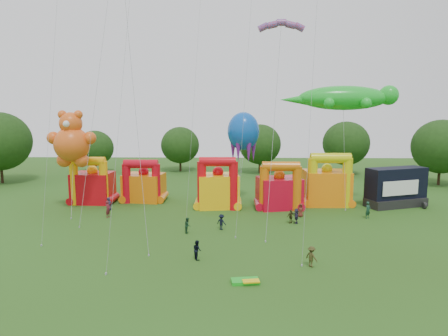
{
  "coord_description": "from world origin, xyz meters",
  "views": [
    {
      "loc": [
        2.66,
        -23.61,
        12.35
      ],
      "look_at": [
        1.67,
        18.0,
        6.28
      ],
      "focal_mm": 32.0,
      "sensor_mm": 36.0,
      "label": 1
    }
  ],
  "objects_px": {
    "octopus_kite": "(243,144)",
    "spectator_4": "(291,216)",
    "bouncy_castle_2": "(218,188)",
    "gecko_kite": "(344,101)",
    "stage_trailer": "(396,188)",
    "teddy_bear_kite": "(72,152)",
    "spectator_0": "(109,204)",
    "bouncy_castle_0": "(92,185)"
  },
  "relations": [
    {
      "from": "octopus_kite",
      "to": "spectator_4",
      "type": "distance_m",
      "value": 13.84
    },
    {
      "from": "bouncy_castle_2",
      "to": "gecko_kite",
      "type": "height_order",
      "value": "gecko_kite"
    },
    {
      "from": "stage_trailer",
      "to": "octopus_kite",
      "type": "xyz_separation_m",
      "value": [
        -19.75,
        2.47,
        5.35
      ]
    },
    {
      "from": "gecko_kite",
      "to": "teddy_bear_kite",
      "type": "bearing_deg",
      "value": -173.3
    },
    {
      "from": "stage_trailer",
      "to": "teddy_bear_kite",
      "type": "bearing_deg",
      "value": -174.99
    },
    {
      "from": "teddy_bear_kite",
      "to": "gecko_kite",
      "type": "height_order",
      "value": "gecko_kite"
    },
    {
      "from": "spectator_4",
      "to": "spectator_0",
      "type": "bearing_deg",
      "value": -42.04
    },
    {
      "from": "bouncy_castle_2",
      "to": "spectator_4",
      "type": "distance_m",
      "value": 11.03
    },
    {
      "from": "stage_trailer",
      "to": "spectator_0",
      "type": "distance_m",
      "value": 36.61
    },
    {
      "from": "spectator_0",
      "to": "spectator_4",
      "type": "xyz_separation_m",
      "value": [
        21.8,
        -5.27,
        -0.04
      ]
    },
    {
      "from": "bouncy_castle_2",
      "to": "octopus_kite",
      "type": "distance_m",
      "value": 7.2
    },
    {
      "from": "bouncy_castle_2",
      "to": "octopus_kite",
      "type": "height_order",
      "value": "octopus_kite"
    },
    {
      "from": "teddy_bear_kite",
      "to": "gecko_kite",
      "type": "distance_m",
      "value": 34.24
    },
    {
      "from": "stage_trailer",
      "to": "spectator_4",
      "type": "distance_m",
      "value": 16.93
    },
    {
      "from": "spectator_0",
      "to": "octopus_kite",
      "type": "bearing_deg",
      "value": 25.22
    },
    {
      "from": "stage_trailer",
      "to": "teddy_bear_kite",
      "type": "height_order",
      "value": "teddy_bear_kite"
    },
    {
      "from": "bouncy_castle_2",
      "to": "teddy_bear_kite",
      "type": "height_order",
      "value": "teddy_bear_kite"
    },
    {
      "from": "stage_trailer",
      "to": "gecko_kite",
      "type": "xyz_separation_m",
      "value": [
        -7.06,
        0.38,
        11.01
      ]
    },
    {
      "from": "bouncy_castle_2",
      "to": "gecko_kite",
      "type": "xyz_separation_m",
      "value": [
        15.88,
        1.62,
        10.94
      ]
    },
    {
      "from": "gecko_kite",
      "to": "spectator_0",
      "type": "distance_m",
      "value": 32.17
    },
    {
      "from": "bouncy_castle_2",
      "to": "octopus_kite",
      "type": "relative_size",
      "value": 0.54
    },
    {
      "from": "bouncy_castle_2",
      "to": "teddy_bear_kite",
      "type": "bearing_deg",
      "value": -172.52
    },
    {
      "from": "gecko_kite",
      "to": "spectator_0",
      "type": "height_order",
      "value": "gecko_kite"
    },
    {
      "from": "teddy_bear_kite",
      "to": "spectator_4",
      "type": "height_order",
      "value": "teddy_bear_kite"
    },
    {
      "from": "gecko_kite",
      "to": "octopus_kite",
      "type": "distance_m",
      "value": 14.05
    },
    {
      "from": "bouncy_castle_0",
      "to": "spectator_0",
      "type": "relative_size",
      "value": 3.9
    },
    {
      "from": "bouncy_castle_2",
      "to": "teddy_bear_kite",
      "type": "distance_m",
      "value": 18.36
    },
    {
      "from": "gecko_kite",
      "to": "bouncy_castle_0",
      "type": "bearing_deg",
      "value": 179.14
    },
    {
      "from": "bouncy_castle_2",
      "to": "stage_trailer",
      "type": "xyz_separation_m",
      "value": [
        22.94,
        1.24,
        -0.08
      ]
    },
    {
      "from": "bouncy_castle_2",
      "to": "teddy_bear_kite",
      "type": "xyz_separation_m",
      "value": [
        -17.57,
        -2.31,
        4.79
      ]
    },
    {
      "from": "bouncy_castle_2",
      "to": "octopus_kite",
      "type": "xyz_separation_m",
      "value": [
        3.19,
        3.72,
        5.27
      ]
    },
    {
      "from": "bouncy_castle_2",
      "to": "octopus_kite",
      "type": "bearing_deg",
      "value": 49.34
    },
    {
      "from": "spectator_4",
      "to": "teddy_bear_kite",
      "type": "bearing_deg",
      "value": -38.88
    },
    {
      "from": "bouncy_castle_0",
      "to": "teddy_bear_kite",
      "type": "bearing_deg",
      "value": -99.04
    },
    {
      "from": "bouncy_castle_0",
      "to": "stage_trailer",
      "type": "bearing_deg",
      "value": -1.25
    },
    {
      "from": "bouncy_castle_0",
      "to": "spectator_0",
      "type": "xyz_separation_m",
      "value": [
        3.36,
        -3.91,
        -1.6
      ]
    },
    {
      "from": "bouncy_castle_2",
      "to": "bouncy_castle_0",
      "type": "bearing_deg",
      "value": 172.86
    },
    {
      "from": "bouncy_castle_0",
      "to": "teddy_bear_kite",
      "type": "relative_size",
      "value": 0.51
    },
    {
      "from": "gecko_kite",
      "to": "bouncy_castle_2",
      "type": "bearing_deg",
      "value": -174.17
    },
    {
      "from": "bouncy_castle_0",
      "to": "stage_trailer",
      "type": "xyz_separation_m",
      "value": [
        39.81,
        -0.87,
        0.02
      ]
    },
    {
      "from": "gecko_kite",
      "to": "octopus_kite",
      "type": "height_order",
      "value": "gecko_kite"
    },
    {
      "from": "teddy_bear_kite",
      "to": "bouncy_castle_2",
      "type": "bearing_deg",
      "value": 7.48
    }
  ]
}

